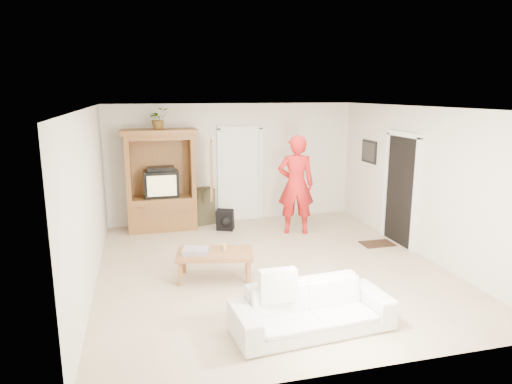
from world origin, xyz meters
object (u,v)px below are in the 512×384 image
(armoire, at_px, (163,187))
(man, at_px, (296,185))
(sofa, at_px, (312,309))
(coffee_table, at_px, (215,255))

(armoire, bearing_deg, man, -20.24)
(sofa, xyz_separation_m, coffee_table, (-0.87, 1.85, 0.10))
(armoire, distance_m, man, 2.77)
(armoire, height_order, sofa, armoire)
(man, bearing_deg, sofa, 87.78)
(armoire, distance_m, sofa, 5.03)
(sofa, distance_m, coffee_table, 2.05)
(coffee_table, bearing_deg, armoire, 114.05)
(man, distance_m, coffee_table, 2.85)
(armoire, relative_size, man, 1.04)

